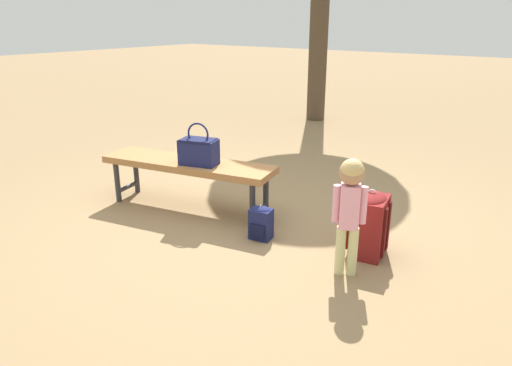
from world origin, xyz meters
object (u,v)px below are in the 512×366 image
object	(u,v)px
backpack_large	(369,222)
backpack_small	(261,222)
handbag	(199,150)
child_standing	(350,200)
park_bench	(188,167)

from	to	relation	value
backpack_large	backpack_small	xyz separation A→B (m)	(-0.78, -0.26, -0.11)
handbag	child_standing	size ratio (longest dim) A/B	0.45
backpack_large	backpack_small	size ratio (longest dim) A/B	1.78
handbag	child_standing	bearing A→B (deg)	-7.69
backpack_small	handbag	bearing A→B (deg)	171.76
handbag	park_bench	bearing A→B (deg)	175.13
child_standing	backpack_small	size ratio (longest dim) A/B	2.88
backpack_large	child_standing	bearing A→B (deg)	-89.81
handbag	backpack_small	distance (m)	0.87
park_bench	backpack_large	xyz separation A→B (m)	(1.68, 0.14, -0.14)
backpack_large	handbag	bearing A→B (deg)	-174.18
handbag	child_standing	distance (m)	1.54
park_bench	handbag	size ratio (longest dim) A/B	4.48
park_bench	child_standing	world-z (taller)	child_standing
child_standing	park_bench	bearing A→B (deg)	172.56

